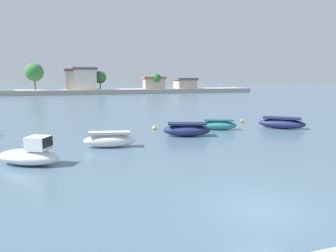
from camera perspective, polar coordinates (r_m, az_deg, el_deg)
name	(u,v)px	position (r m, az deg, el deg)	size (l,w,h in m)	color
ground_plane	(259,208)	(12.12, 16.55, -14.29)	(400.00, 400.00, 0.00)	#476075
moored_boat_0	(30,155)	(18.34, -24.13, -4.90)	(3.80, 2.93, 1.60)	white
moored_boat_1	(109,140)	(21.31, -10.79, -2.54)	(3.61, 1.69, 1.08)	white
moored_boat_2	(187,130)	(24.94, 3.50, -0.70)	(4.10, 2.51, 1.09)	navy
moored_boat_3	(218,125)	(28.29, 9.33, 0.23)	(3.37, 2.17, 0.98)	teal
moored_boat_4	(282,123)	(30.62, 20.30, 0.52)	(4.13, 3.78, 1.05)	navy
mooring_buoy_3	(154,128)	(28.05, -2.53, -0.33)	(0.36, 0.36, 0.36)	yellow
mooring_buoy_4	(242,121)	(33.56, 13.58, 0.94)	(0.33, 0.33, 0.33)	orange
distant_shoreline	(89,86)	(93.06, -14.38, 7.15)	(97.84, 10.58, 8.71)	#9E998C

